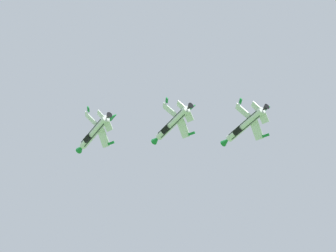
{
  "coord_description": "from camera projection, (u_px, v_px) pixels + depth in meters",
  "views": [
    {
      "loc": [
        1.74,
        -6.89,
        1.61
      ],
      "look_at": [
        17.23,
        92.9,
        80.8
      ],
      "focal_mm": 60.92,
      "sensor_mm": 36.0,
      "label": 1
    }
  ],
  "objects": [
    {
      "name": "fighter_jet_right_wing",
      "position": [
        245.0,
        125.0,
        127.17
      ],
      "size": [
        8.68,
        15.21,
        7.67
      ],
      "rotation": [
        0.0,
        0.85,
        0.4
      ],
      "color": "silver"
    },
    {
      "name": "fighter_jet_lead",
      "position": [
        94.0,
        133.0,
        129.4
      ],
      "size": [
        8.7,
        15.21,
        7.63
      ],
      "rotation": [
        0.0,
        0.85,
        0.4
      ],
      "color": "silver"
    },
    {
      "name": "fighter_jet_left_wing",
      "position": [
        172.0,
        124.0,
        129.92
      ],
      "size": [
        8.83,
        15.21,
        7.37
      ],
      "rotation": [
        0.0,
        0.81,
        0.4
      ],
      "color": "silver"
    }
  ]
}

